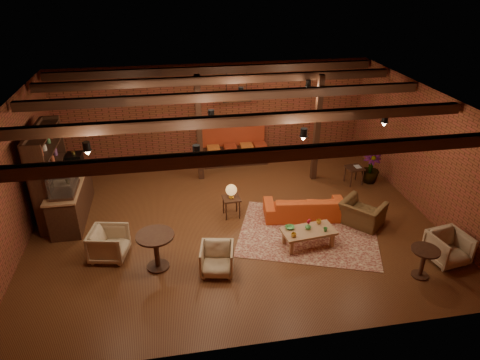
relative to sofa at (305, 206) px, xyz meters
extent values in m
plane|color=#421D10|center=(-1.85, 0.10, -0.31)|extent=(10.00, 10.00, 0.00)
cube|color=black|center=(-1.85, 0.10, 2.89)|extent=(10.00, 8.00, 0.02)
cube|color=brown|center=(-1.85, 4.10, 1.29)|extent=(10.00, 0.02, 3.20)
cube|color=brown|center=(-1.85, -3.90, 1.29)|extent=(10.00, 0.02, 3.20)
cube|color=brown|center=(-6.85, 0.10, 1.29)|extent=(0.02, 8.00, 3.20)
cube|color=brown|center=(3.15, 0.10, 1.29)|extent=(0.02, 8.00, 3.20)
cylinder|color=black|center=(-1.85, 1.70, 2.54)|extent=(9.60, 0.12, 0.12)
cube|color=black|center=(-2.45, 2.70, 1.29)|extent=(0.16, 0.16, 3.20)
cube|color=black|center=(0.95, 2.10, 1.29)|extent=(0.16, 0.16, 3.20)
imported|color=#337F33|center=(-5.85, 1.30, 0.91)|extent=(0.35, 0.39, 0.30)
cube|color=orange|center=(-1.25, 3.20, 2.04)|extent=(0.86, 0.06, 0.30)
cube|color=maroon|center=(-0.13, -0.75, -0.30)|extent=(3.97, 3.50, 0.01)
imported|color=#C1441A|center=(0.00, 0.00, 0.00)|extent=(2.18, 1.08, 0.61)
cube|color=#A1784B|center=(-0.30, -1.24, 0.09)|extent=(1.30, 0.75, 0.06)
cube|color=#A1784B|center=(-0.79, -1.52, -0.12)|extent=(0.08, 0.08, 0.37)
cube|color=#A1784B|center=(0.23, -1.40, -0.12)|extent=(0.08, 0.08, 0.37)
cube|color=#A1784B|center=(-0.84, -1.09, -0.12)|extent=(0.08, 0.08, 0.37)
cube|color=#A1784B|center=(0.18, -0.97, -0.12)|extent=(0.08, 0.08, 0.37)
imported|color=gold|center=(-0.73, -1.44, 0.17)|extent=(0.14, 0.14, 0.10)
imported|color=#418D40|center=(0.06, -1.35, 0.17)|extent=(0.11, 0.11, 0.09)
imported|color=gold|center=(0.02, -1.01, 0.17)|extent=(0.14, 0.14, 0.10)
imported|color=#418D40|center=(-0.72, -1.09, 0.15)|extent=(0.24, 0.24, 0.05)
imported|color=#418D40|center=(-0.31, -1.19, 0.18)|extent=(0.13, 0.13, 0.12)
sphere|color=#AE1229|center=(-0.31, -1.19, 0.32)|extent=(0.10, 0.10, 0.10)
cube|color=black|center=(-1.87, 0.37, 0.22)|extent=(0.46, 0.46, 0.04)
cylinder|color=black|center=(-1.87, 0.37, -0.06)|extent=(0.04, 0.04, 0.50)
cylinder|color=#A78C37|center=(-1.87, 0.37, 0.25)|extent=(0.15, 0.15, 0.02)
cylinder|color=#A78C37|center=(-1.87, 0.37, 0.32)|extent=(0.04, 0.04, 0.21)
sphere|color=orange|center=(-1.87, 0.37, 0.47)|extent=(0.29, 0.29, 0.29)
cylinder|color=black|center=(-3.79, -1.46, 0.52)|extent=(0.82, 0.82, 0.05)
cylinder|color=black|center=(-3.79, -1.46, 0.11)|extent=(0.11, 0.11, 0.79)
cylinder|color=black|center=(-3.79, -1.46, -0.28)|extent=(0.49, 0.49, 0.05)
imported|color=beige|center=(-4.84, -0.90, 0.09)|extent=(0.86, 0.90, 0.79)
imported|color=beige|center=(-2.52, -1.82, 0.05)|extent=(0.81, 0.77, 0.71)
imported|color=brown|center=(1.32, -0.60, 0.12)|extent=(1.13, 1.16, 0.86)
cube|color=black|center=(2.04, 1.57, 0.20)|extent=(0.52, 0.52, 0.04)
cylinder|color=black|center=(2.04, 1.57, -0.06)|extent=(0.04, 0.04, 0.49)
imported|color=black|center=(2.04, 1.57, 0.23)|extent=(0.20, 0.25, 0.02)
cylinder|color=black|center=(1.72, -2.72, 0.37)|extent=(0.59, 0.59, 0.04)
cylinder|color=black|center=(1.72, -2.72, 0.03)|extent=(0.09, 0.09, 0.64)
cylinder|color=black|center=(1.72, -2.72, -0.29)|extent=(0.35, 0.35, 0.04)
imported|color=beige|center=(2.55, -2.34, 0.09)|extent=(0.87, 0.83, 0.79)
imported|color=#4C7F4C|center=(2.55, 1.57, 1.10)|extent=(2.07, 2.07, 2.80)
camera|label=1|loc=(-3.30, -9.13, 5.70)|focal=32.00mm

